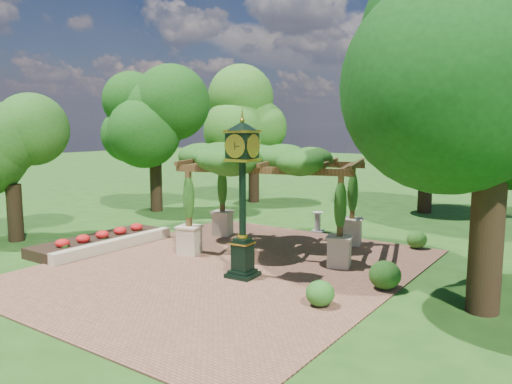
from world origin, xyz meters
The scene contains 15 objects.
ground centered at (0.00, 0.00, 0.00)m, with size 120.00×120.00×0.00m, color #1E4714.
brick_plaza centered at (0.00, 1.00, 0.02)m, with size 10.00×12.00×0.04m, color brown.
border_wall centered at (-4.60, 0.50, 0.20)m, with size 0.35×5.00×0.40m, color #C6B793.
flower_bed centered at (-5.50, 0.50, 0.18)m, with size 1.50×5.00×0.36m, color red.
pedestal_clock centered at (0.92, 0.51, 2.70)m, with size 0.94×0.94×4.51m.
pergola centered at (-0.10, 3.72, 3.02)m, with size 6.65×5.19×3.68m.
sundial centered at (-0.19, 7.15, 0.37)m, with size 0.57×0.57×0.85m.
shrub_front centered at (3.83, -0.30, 0.35)m, with size 0.69×0.69×0.62m, color #245D1A.
shrub_mid centered at (4.66, 1.80, 0.42)m, with size 0.85×0.85×0.76m, color #214C15.
shrub_back centered at (3.98, 6.69, 0.35)m, with size 0.69×0.69×0.62m, color #2D651D.
tree_west_near centered at (-9.33, 7.02, 4.86)m, with size 3.51×3.51×7.10m.
tree_west_far centered at (-7.04, 12.37, 4.98)m, with size 3.36×3.36×7.29m.
tree_north centered at (1.99, 14.39, 4.82)m, with size 3.86×3.86×7.04m.
tree_east_near centered at (7.09, 1.63, 6.32)m, with size 4.46×4.46×9.22m.
tree_southwest centered at (-8.85, -0.68, 3.80)m, with size 2.88×2.88×5.57m.
Camera 1 is at (9.17, -10.63, 4.37)m, focal length 35.00 mm.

